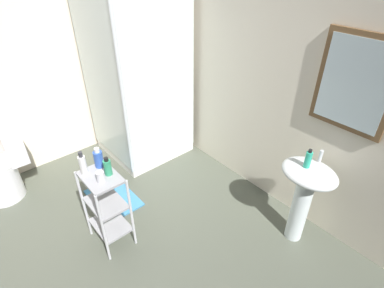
{
  "coord_description": "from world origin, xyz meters",
  "views": [
    {
      "loc": [
        1.65,
        -0.43,
        2.3
      ],
      "look_at": [
        0.11,
        0.89,
        0.94
      ],
      "focal_mm": 28.66,
      "sensor_mm": 36.0,
      "label": 1
    }
  ],
  "objects_px": {
    "shower_stall": "(140,122)",
    "storage_cart": "(106,204)",
    "toilet": "(3,171)",
    "lotion_bottle_white": "(83,164)",
    "hand_soap_bottle": "(308,159)",
    "pedestal_sink": "(305,189)",
    "rinse_cup": "(101,177)",
    "shampoo_bottle_blue": "(98,159)",
    "bath_mat": "(113,198)",
    "body_wash_bottle_green": "(108,167)"
  },
  "relations": [
    {
      "from": "hand_soap_bottle",
      "to": "lotion_bottle_white",
      "type": "height_order",
      "value": "hand_soap_bottle"
    },
    {
      "from": "toilet",
      "to": "lotion_bottle_white",
      "type": "distance_m",
      "value": 1.32
    },
    {
      "from": "pedestal_sink",
      "to": "bath_mat",
      "type": "height_order",
      "value": "pedestal_sink"
    },
    {
      "from": "storage_cart",
      "to": "rinse_cup",
      "type": "height_order",
      "value": "rinse_cup"
    },
    {
      "from": "bath_mat",
      "to": "shampoo_bottle_blue",
      "type": "bearing_deg",
      "value": -29.36
    },
    {
      "from": "shower_stall",
      "to": "bath_mat",
      "type": "xyz_separation_m",
      "value": [
        0.5,
        -0.7,
        -0.45
      ]
    },
    {
      "from": "pedestal_sink",
      "to": "body_wash_bottle_green",
      "type": "bearing_deg",
      "value": -130.42
    },
    {
      "from": "shower_stall",
      "to": "hand_soap_bottle",
      "type": "xyz_separation_m",
      "value": [
        2.0,
        0.3,
        0.42
      ]
    },
    {
      "from": "body_wash_bottle_green",
      "to": "toilet",
      "type": "bearing_deg",
      "value": -154.4
    },
    {
      "from": "body_wash_bottle_green",
      "to": "lotion_bottle_white",
      "type": "distance_m",
      "value": 0.2
    },
    {
      "from": "bath_mat",
      "to": "storage_cart",
      "type": "bearing_deg",
      "value": -28.63
    },
    {
      "from": "lotion_bottle_white",
      "to": "shower_stall",
      "type": "bearing_deg",
      "value": 129.65
    },
    {
      "from": "hand_soap_bottle",
      "to": "rinse_cup",
      "type": "bearing_deg",
      "value": -127.48
    },
    {
      "from": "storage_cart",
      "to": "body_wash_bottle_green",
      "type": "xyz_separation_m",
      "value": [
        0.02,
        0.07,
        0.37
      ]
    },
    {
      "from": "lotion_bottle_white",
      "to": "storage_cart",
      "type": "bearing_deg",
      "value": 32.73
    },
    {
      "from": "pedestal_sink",
      "to": "toilet",
      "type": "distance_m",
      "value": 2.95
    },
    {
      "from": "hand_soap_bottle",
      "to": "shampoo_bottle_blue",
      "type": "bearing_deg",
      "value": -133.98
    },
    {
      "from": "storage_cart",
      "to": "lotion_bottle_white",
      "type": "relative_size",
      "value": 3.6
    },
    {
      "from": "toilet",
      "to": "hand_soap_bottle",
      "type": "xyz_separation_m",
      "value": [
        2.27,
        1.79,
        0.57
      ]
    },
    {
      "from": "toilet",
      "to": "storage_cart",
      "type": "bearing_deg",
      "value": 23.45
    },
    {
      "from": "shampoo_bottle_blue",
      "to": "bath_mat",
      "type": "relative_size",
      "value": 0.3
    },
    {
      "from": "shower_stall",
      "to": "bath_mat",
      "type": "height_order",
      "value": "shower_stall"
    },
    {
      "from": "bath_mat",
      "to": "body_wash_bottle_green",
      "type": "bearing_deg",
      "value": -21.15
    },
    {
      "from": "toilet",
      "to": "body_wash_bottle_green",
      "type": "relative_size",
      "value": 4.7
    },
    {
      "from": "rinse_cup",
      "to": "bath_mat",
      "type": "height_order",
      "value": "rinse_cup"
    },
    {
      "from": "shower_stall",
      "to": "shampoo_bottle_blue",
      "type": "bearing_deg",
      "value": -46.57
    },
    {
      "from": "body_wash_bottle_green",
      "to": "lotion_bottle_white",
      "type": "relative_size",
      "value": 0.79
    },
    {
      "from": "pedestal_sink",
      "to": "shampoo_bottle_blue",
      "type": "height_order",
      "value": "shampoo_bottle_blue"
    },
    {
      "from": "pedestal_sink",
      "to": "hand_soap_bottle",
      "type": "xyz_separation_m",
      "value": [
        -0.03,
        -0.03,
        0.3
      ]
    },
    {
      "from": "pedestal_sink",
      "to": "toilet",
      "type": "xyz_separation_m",
      "value": [
        -2.3,
        -1.82,
        -0.26
      ]
    },
    {
      "from": "shower_stall",
      "to": "body_wash_bottle_green",
      "type": "xyz_separation_m",
      "value": [
        0.99,
        -0.89,
        0.35
      ]
    },
    {
      "from": "shampoo_bottle_blue",
      "to": "lotion_bottle_white",
      "type": "distance_m",
      "value": 0.13
    },
    {
      "from": "shower_stall",
      "to": "storage_cart",
      "type": "relative_size",
      "value": 2.7
    },
    {
      "from": "bath_mat",
      "to": "shower_stall",
      "type": "bearing_deg",
      "value": 125.57
    },
    {
      "from": "pedestal_sink",
      "to": "rinse_cup",
      "type": "xyz_separation_m",
      "value": [
        -1.0,
        -1.3,
        0.2
      ]
    },
    {
      "from": "shower_stall",
      "to": "hand_soap_bottle",
      "type": "height_order",
      "value": "shower_stall"
    },
    {
      "from": "storage_cart",
      "to": "body_wash_bottle_green",
      "type": "bearing_deg",
      "value": 72.72
    },
    {
      "from": "hand_soap_bottle",
      "to": "bath_mat",
      "type": "height_order",
      "value": "hand_soap_bottle"
    },
    {
      "from": "toilet",
      "to": "hand_soap_bottle",
      "type": "height_order",
      "value": "hand_soap_bottle"
    },
    {
      "from": "hand_soap_bottle",
      "to": "storage_cart",
      "type": "bearing_deg",
      "value": -129.46
    },
    {
      "from": "shower_stall",
      "to": "rinse_cup",
      "type": "bearing_deg",
      "value": -43.49
    },
    {
      "from": "shampoo_bottle_blue",
      "to": "lotion_bottle_white",
      "type": "bearing_deg",
      "value": -87.64
    },
    {
      "from": "toilet",
      "to": "rinse_cup",
      "type": "bearing_deg",
      "value": 21.85
    },
    {
      "from": "storage_cart",
      "to": "shower_stall",
      "type": "bearing_deg",
      "value": 135.39
    },
    {
      "from": "pedestal_sink",
      "to": "shampoo_bottle_blue",
      "type": "distance_m",
      "value": 1.72
    },
    {
      "from": "shower_stall",
      "to": "pedestal_sink",
      "type": "height_order",
      "value": "shower_stall"
    },
    {
      "from": "toilet",
      "to": "bath_mat",
      "type": "bearing_deg",
      "value": 45.68
    },
    {
      "from": "shower_stall",
      "to": "pedestal_sink",
      "type": "bearing_deg",
      "value": 9.36
    },
    {
      "from": "pedestal_sink",
      "to": "toilet",
      "type": "height_order",
      "value": "pedestal_sink"
    },
    {
      "from": "toilet",
      "to": "lotion_bottle_white",
      "type": "bearing_deg",
      "value": 22.41
    }
  ]
}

